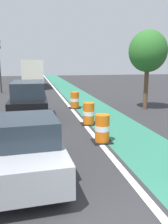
% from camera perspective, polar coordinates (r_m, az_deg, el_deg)
% --- Properties ---
extents(bike_lane_strip, '(2.50, 80.00, 0.01)m').
position_cam_1_polar(bike_lane_strip, '(15.92, 2.46, 0.85)').
color(bike_lane_strip, '#2D755B').
rests_on(bike_lane_strip, ground).
extents(lane_divider_stripe, '(0.20, 80.00, 0.01)m').
position_cam_1_polar(lane_divider_stripe, '(15.62, -2.87, 0.63)').
color(lane_divider_stripe, silver).
rests_on(lane_divider_stripe, ground).
extents(parked_sedan_nearest, '(2.07, 4.18, 1.70)m').
position_cam_1_polar(parked_sedan_nearest, '(6.62, -13.76, -8.22)').
color(parked_sedan_nearest, '#9EA0A5').
rests_on(parked_sedan_nearest, ground).
extents(parked_suv_second, '(2.00, 4.64, 2.04)m').
position_cam_1_polar(parked_suv_second, '(13.12, -12.97, 2.72)').
color(parked_suv_second, black).
rests_on(parked_suv_second, ground).
extents(traffic_barrel_front, '(0.73, 0.73, 1.09)m').
position_cam_1_polar(traffic_barrel_front, '(9.27, 4.35, -4.01)').
color(traffic_barrel_front, orange).
rests_on(traffic_barrel_front, ground).
extents(traffic_barrel_mid, '(0.73, 0.73, 1.09)m').
position_cam_1_polar(traffic_barrel_mid, '(11.84, 1.14, -0.43)').
color(traffic_barrel_mid, orange).
rests_on(traffic_barrel_mid, ground).
extents(traffic_barrel_back, '(0.73, 0.73, 1.09)m').
position_cam_1_polar(traffic_barrel_back, '(15.94, -2.21, 2.79)').
color(traffic_barrel_back, orange).
rests_on(traffic_barrel_back, ground).
extents(delivery_truck_down_block, '(2.46, 7.64, 3.23)m').
position_cam_1_polar(delivery_truck_down_block, '(29.72, -12.05, 9.37)').
color(delivery_truck_down_block, silver).
rests_on(delivery_truck_down_block, ground).
extents(street_tree_sidewalk, '(2.40, 2.40, 5.00)m').
position_cam_1_polar(street_tree_sidewalk, '(15.98, 14.96, 13.71)').
color(street_tree_sidewalk, brown).
rests_on(street_tree_sidewalk, ground).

